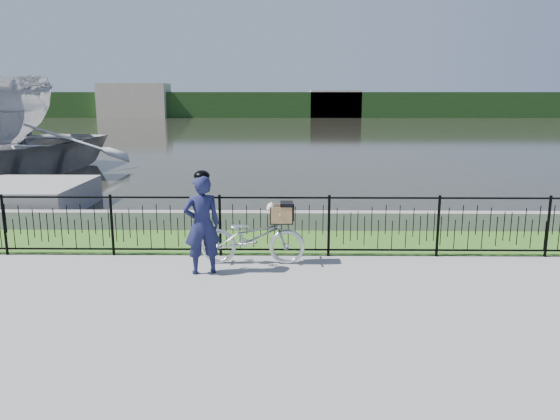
{
  "coord_description": "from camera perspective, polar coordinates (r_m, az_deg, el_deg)",
  "views": [
    {
      "loc": [
        0.23,
        -8.12,
        2.97
      ],
      "look_at": [
        0.11,
        1.0,
        1.0
      ],
      "focal_mm": 35.0,
      "sensor_mm": 36.0,
      "label": 1
    }
  ],
  "objects": [
    {
      "name": "far_treeline",
      "position": [
        68.14,
        0.55,
        10.96
      ],
      "size": [
        120.0,
        6.0,
        3.0
      ],
      "primitive_type": "cube",
      "color": "#1F3F18",
      "rests_on": "ground"
    },
    {
      "name": "fence",
      "position": [
        10.02,
        -0.59,
        -1.65
      ],
      "size": [
        14.0,
        0.06,
        1.15
      ],
      "primitive_type": null,
      "color": "black",
      "rests_on": "ground"
    },
    {
      "name": "grass_strip",
      "position": [
        11.13,
        -0.46,
        -3.27
      ],
      "size": [
        60.0,
        2.0,
        0.01
      ],
      "primitive_type": "cube",
      "color": "#37631F",
      "rests_on": "ground"
    },
    {
      "name": "quay_wall",
      "position": [
        12.05,
        -0.37,
        -1.1
      ],
      "size": [
        60.0,
        0.3,
        0.4
      ],
      "primitive_type": "cube",
      "color": "gray",
      "rests_on": "ground"
    },
    {
      "name": "water",
      "position": [
        41.23,
        0.42,
        8.07
      ],
      "size": [
        120.0,
        120.0,
        0.0
      ],
      "primitive_type": "plane",
      "color": "black",
      "rests_on": "ground"
    },
    {
      "name": "far_building_right",
      "position": [
        66.89,
        5.79,
        10.97
      ],
      "size": [
        6.0,
        3.0,
        3.2
      ],
      "primitive_type": "cube",
      "color": "#B3A790",
      "rests_on": "ground"
    },
    {
      "name": "boat_far",
      "position": [
        22.02,
        -26.93,
        5.64
      ],
      "size": [
        8.58,
        10.54,
        1.92
      ],
      "color": "#B8B7B8",
      "rests_on": "water"
    },
    {
      "name": "cyclist",
      "position": [
        9.09,
        -8.16,
        -1.37
      ],
      "size": [
        0.7,
        0.56,
        1.73
      ],
      "color": "#171A3F",
      "rests_on": "ground"
    },
    {
      "name": "far_building_left",
      "position": [
        68.6,
        -14.96,
        10.99
      ],
      "size": [
        8.0,
        4.0,
        4.0
      ],
      "primitive_type": "cube",
      "color": "#B3A790",
      "rests_on": "ground"
    },
    {
      "name": "ground",
      "position": [
        8.65,
        -0.82,
        -7.89
      ],
      "size": [
        120.0,
        120.0,
        0.0
      ],
      "primitive_type": "plane",
      "color": "gray",
      "rests_on": "ground"
    },
    {
      "name": "bicycle_rig",
      "position": [
        9.61,
        -2.81,
        -2.77
      ],
      "size": [
        1.83,
        0.64,
        1.13
      ],
      "color": "silver",
      "rests_on": "ground"
    }
  ]
}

